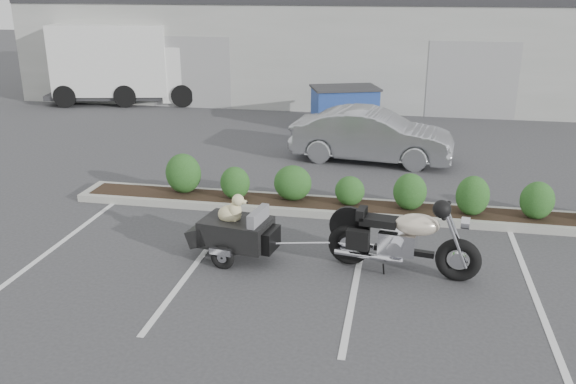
% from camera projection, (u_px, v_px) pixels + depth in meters
% --- Properties ---
extents(ground, '(90.00, 90.00, 0.00)m').
position_uv_depth(ground, '(291.00, 253.00, 10.64)').
color(ground, '#38383A').
rests_on(ground, ground).
extents(planter_kerb, '(12.00, 1.00, 0.15)m').
position_uv_depth(planter_kerb, '(359.00, 209.00, 12.48)').
color(planter_kerb, '#9E9E93').
rests_on(planter_kerb, ground).
extents(building, '(26.00, 10.00, 4.00)m').
position_uv_depth(building, '(365.00, 43.00, 25.75)').
color(building, '#9EA099').
rests_on(building, ground).
extents(motorcycle, '(2.48, 0.98, 1.43)m').
position_uv_depth(motorcycle, '(402.00, 240.00, 9.77)').
color(motorcycle, black).
rests_on(motorcycle, ground).
extents(pet_trailer, '(2.01, 1.14, 1.18)m').
position_uv_depth(pet_trailer, '(235.00, 231.00, 10.31)').
color(pet_trailer, black).
rests_on(pet_trailer, ground).
extents(sedan, '(4.29, 1.87, 1.37)m').
position_uv_depth(sedan, '(372.00, 136.00, 15.86)').
color(sedan, '#A5A7AC').
rests_on(sedan, ground).
extents(dumpster, '(2.39, 2.00, 1.35)m').
position_uv_depth(dumpster, '(344.00, 108.00, 19.35)').
color(dumpster, navy).
rests_on(dumpster, ground).
extents(delivery_truck, '(6.78, 3.42, 2.97)m').
position_uv_depth(delivery_truck, '(133.00, 65.00, 23.39)').
color(delivery_truck, silver).
rests_on(delivery_truck, ground).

